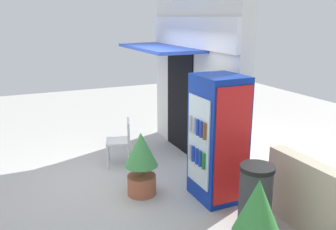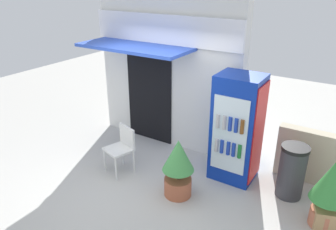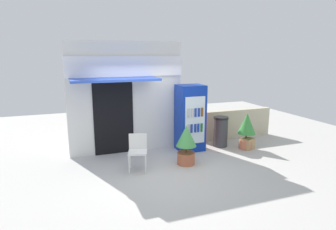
# 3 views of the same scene
# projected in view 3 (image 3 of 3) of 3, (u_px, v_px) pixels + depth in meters

# --- Properties ---
(ground) EXTENTS (16.00, 16.00, 0.00)m
(ground) POSITION_uv_depth(u_px,v_px,m) (155.00, 170.00, 7.05)
(ground) COLOR beige
(storefront_building) EXTENTS (3.23, 1.20, 3.12)m
(storefront_building) POSITION_uv_depth(u_px,v_px,m) (125.00, 96.00, 8.08)
(storefront_building) COLOR silver
(storefront_building) RESTS_ON ground
(drink_cooler) EXTENTS (0.77, 0.71, 1.92)m
(drink_cooler) POSITION_uv_depth(u_px,v_px,m) (190.00, 118.00, 8.33)
(drink_cooler) COLOR #0C2D9E
(drink_cooler) RESTS_ON ground
(plastic_chair) EXTENTS (0.55, 0.55, 0.88)m
(plastic_chair) POSITION_uv_depth(u_px,v_px,m) (138.00, 149.00, 6.96)
(plastic_chair) COLOR silver
(plastic_chair) RESTS_ON ground
(potted_plant_near_shop) EXTENTS (0.52, 0.52, 1.02)m
(potted_plant_near_shop) POSITION_uv_depth(u_px,v_px,m) (186.00, 143.00, 7.29)
(potted_plant_near_shop) COLOR #AD5B3D
(potted_plant_near_shop) RESTS_ON ground
(potted_plant_curbside) EXTENTS (0.53, 0.53, 1.08)m
(potted_plant_curbside) POSITION_uv_depth(u_px,v_px,m) (247.00, 128.00, 8.48)
(potted_plant_curbside) COLOR #BC6B4C
(potted_plant_curbside) RESTS_ON ground
(trash_bin) EXTENTS (0.44, 0.44, 0.92)m
(trash_bin) POSITION_uv_depth(u_px,v_px,m) (221.00, 132.00, 8.73)
(trash_bin) COLOR #38383D
(trash_bin) RESTS_ON ground
(stone_boundary_wall) EXTENTS (2.63, 0.21, 0.96)m
(stone_boundary_wall) POSITION_uv_depth(u_px,v_px,m) (235.00, 124.00, 9.62)
(stone_boundary_wall) COLOR beige
(stone_boundary_wall) RESTS_ON ground
(cardboard_box) EXTENTS (0.41, 0.36, 0.33)m
(cardboard_box) POSITION_uv_depth(u_px,v_px,m) (248.00, 144.00, 8.54)
(cardboard_box) COLOR tan
(cardboard_box) RESTS_ON ground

